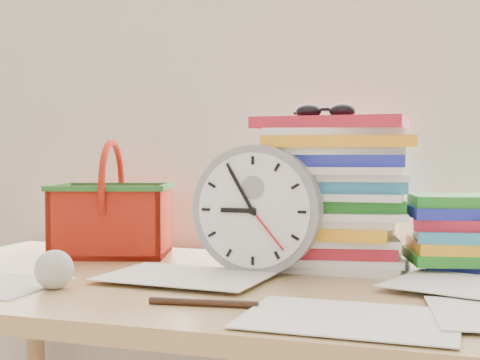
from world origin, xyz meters
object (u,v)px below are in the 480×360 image
(basket, at_px, (112,199))
(paper_stack, at_px, (330,193))
(clock, at_px, (257,210))
(book_stack, at_px, (476,234))
(desk, at_px, (244,322))

(basket, bearing_deg, paper_stack, -16.36)
(paper_stack, relative_size, basket, 1.24)
(clock, relative_size, book_stack, 0.97)
(desk, bearing_deg, clock, 87.04)
(clock, height_order, basket, basket)
(paper_stack, height_order, basket, paper_stack)
(desk, distance_m, paper_stack, 0.32)
(paper_stack, height_order, clock, paper_stack)
(clock, distance_m, basket, 0.40)
(desk, distance_m, basket, 0.47)
(desk, distance_m, clock, 0.21)
(desk, xyz_separation_m, book_stack, (0.39, 0.22, 0.15))
(clock, bearing_deg, paper_stack, 49.99)
(desk, height_order, paper_stack, paper_stack)
(desk, relative_size, paper_stack, 4.48)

